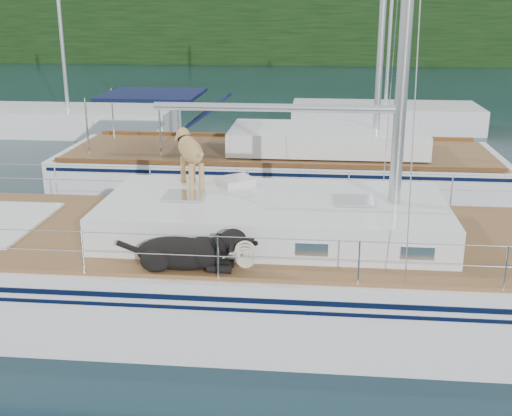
# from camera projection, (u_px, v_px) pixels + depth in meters

# --- Properties ---
(ground) EXTENTS (120.00, 120.00, 0.00)m
(ground) POSITION_uv_depth(u_px,v_px,m) (224.00, 305.00, 10.40)
(ground) COLOR black
(ground) RESTS_ON ground
(tree_line) EXTENTS (90.00, 3.00, 6.00)m
(tree_line) POSITION_uv_depth(u_px,v_px,m) (304.00, 26.00, 52.19)
(tree_line) COLOR black
(tree_line) RESTS_ON ground
(shore_bank) EXTENTS (92.00, 1.00, 1.20)m
(shore_bank) POSITION_uv_depth(u_px,v_px,m) (304.00, 56.00, 54.05)
(shore_bank) COLOR #595147
(shore_bank) RESTS_ON ground
(main_sailboat) EXTENTS (12.00, 3.80, 14.01)m
(main_sailboat) POSITION_uv_depth(u_px,v_px,m) (229.00, 266.00, 10.19)
(main_sailboat) COLOR white
(main_sailboat) RESTS_ON ground
(neighbor_sailboat) EXTENTS (11.00, 3.50, 13.30)m
(neighbor_sailboat) POSITION_uv_depth(u_px,v_px,m) (283.00, 170.00, 16.38)
(neighbor_sailboat) COLOR white
(neighbor_sailboat) RESTS_ON ground
(bg_boat_west) EXTENTS (8.00, 3.00, 11.65)m
(bg_boat_west) POSITION_uv_depth(u_px,v_px,m) (69.00, 121.00, 24.30)
(bg_boat_west) COLOR white
(bg_boat_west) RESTS_ON ground
(bg_boat_center) EXTENTS (7.20, 3.00, 11.65)m
(bg_boat_center) POSITION_uv_depth(u_px,v_px,m) (385.00, 118.00, 25.07)
(bg_boat_center) COLOR white
(bg_boat_center) RESTS_ON ground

